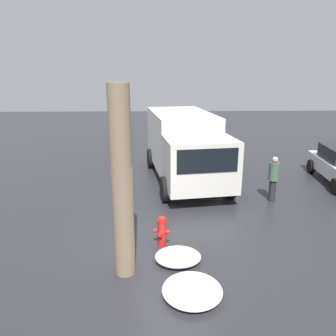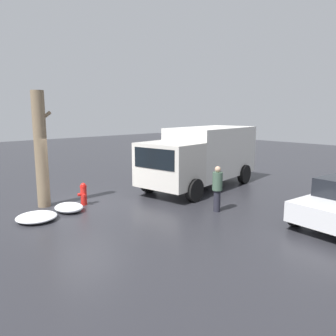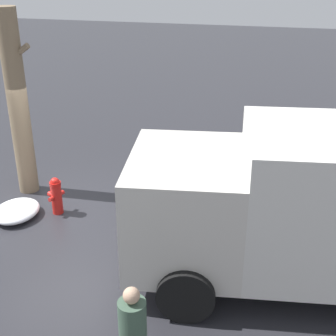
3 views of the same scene
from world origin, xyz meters
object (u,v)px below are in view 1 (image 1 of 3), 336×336
at_px(tree_trunk, 122,185).
at_px(delivery_truck, 184,144).
at_px(fire_hydrant, 162,231).
at_px(pedestrian, 274,177).

height_order(tree_trunk, delivery_truck, tree_trunk).
bearing_deg(delivery_truck, tree_trunk, 66.61).
height_order(fire_hydrant, tree_trunk, tree_trunk).
relative_size(tree_trunk, pedestrian, 2.61).
distance_m(delivery_truck, pedestrian, 3.90).
xyz_separation_m(fire_hydrant, delivery_truck, (5.53, -1.01, 1.06)).
bearing_deg(delivery_truck, fire_hydrant, 71.74).
xyz_separation_m(delivery_truck, pedestrian, (-2.53, -2.90, -0.62)).
relative_size(delivery_truck, pedestrian, 4.18).
bearing_deg(fire_hydrant, pedestrian, 143.58).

